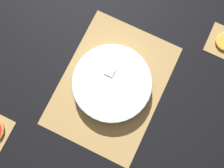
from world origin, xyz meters
TOP-DOWN VIEW (x-y plane):
  - ground_plane at (0.00, 0.00)m, footprint 6.00×6.00m
  - bamboo_mat_center at (0.00, 0.00)m, footprint 0.47×0.35m
  - coaster_mat_far_left at (-0.33, 0.30)m, footprint 0.12×0.12m
  - fruit_salad_bowl at (-0.00, -0.00)m, footprint 0.28×0.28m

SIDE VIEW (x-z plane):
  - ground_plane at x=0.00m, z-range 0.00..0.00m
  - coaster_mat_far_left at x=-0.33m, z-range 0.00..0.01m
  - bamboo_mat_center at x=0.00m, z-range 0.00..0.01m
  - fruit_salad_bowl at x=0.00m, z-range 0.01..0.07m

